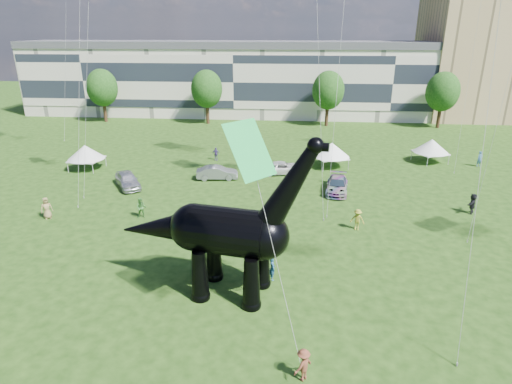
{
  "coord_description": "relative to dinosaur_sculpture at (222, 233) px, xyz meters",
  "views": [
    {
      "loc": [
        2.56,
        -18.34,
        15.11
      ],
      "look_at": [
        0.22,
        8.0,
        5.0
      ],
      "focal_mm": 30.0,
      "sensor_mm": 36.0,
      "label": 1
    }
  ],
  "objects": [
    {
      "name": "tree_mid_left",
      "position": [
        -10.56,
        49.1,
        2.37
      ],
      "size": [
        5.2,
        5.2,
        9.44
      ],
      "color": "#382314",
      "rests_on": "ground"
    },
    {
      "name": "car_grey",
      "position": [
        -3.99,
        20.65,
        -3.2
      ],
      "size": [
        4.56,
        2.08,
        1.45
      ],
      "primitive_type": "imported",
      "rotation": [
        0.0,
        0.0,
        1.7
      ],
      "color": "gray",
      "rests_on": "ground"
    },
    {
      "name": "car_dark",
      "position": [
        8.46,
        17.87,
        -3.2
      ],
      "size": [
        2.63,
        5.21,
        1.45
      ],
      "primitive_type": "imported",
      "rotation": [
        0.0,
        0.0,
        -0.12
      ],
      "color": "#595960",
      "rests_on": "ground"
    },
    {
      "name": "tree_far_right",
      "position": [
        27.44,
        49.1,
        2.37
      ],
      "size": [
        5.2,
        5.2,
        9.44
      ],
      "color": "#382314",
      "rests_on": "ground"
    },
    {
      "name": "gazebo_near",
      "position": [
        8.47,
        26.2,
        -1.89
      ],
      "size": [
        5.24,
        5.24,
        2.9
      ],
      "rotation": [
        0.0,
        0.0,
        0.31
      ],
      "color": "white",
      "rests_on": "ground"
    },
    {
      "name": "tree_far_left",
      "position": [
        -28.56,
        49.1,
        2.37
      ],
      "size": [
        5.2,
        5.2,
        9.44
      ],
      "color": "#382314",
      "rests_on": "ground"
    },
    {
      "name": "gazebo_far",
      "position": [
        20.54,
        29.14,
        -1.93
      ],
      "size": [
        5.31,
        5.31,
        2.84
      ],
      "rotation": [
        0.0,
        0.0,
        0.39
      ],
      "color": "silver",
      "rests_on": "ground"
    },
    {
      "name": "ground",
      "position": [
        1.44,
        -3.9,
        -3.93
      ],
      "size": [
        220.0,
        220.0,
        0.0
      ],
      "primitive_type": "plane",
      "color": "#16330C",
      "rests_on": "ground"
    },
    {
      "name": "terrace_row",
      "position": [
        -6.56,
        58.1,
        2.07
      ],
      "size": [
        78.0,
        11.0,
        12.0
      ],
      "primitive_type": "cube",
      "color": "beige",
      "rests_on": "ground"
    },
    {
      "name": "tree_mid_right",
      "position": [
        9.44,
        49.1,
        2.37
      ],
      "size": [
        5.2,
        5.2,
        9.44
      ],
      "color": "#382314",
      "rests_on": "ground"
    },
    {
      "name": "apartment_block",
      "position": [
        41.44,
        61.1,
        7.07
      ],
      "size": [
        28.0,
        18.0,
        22.0
      ],
      "primitive_type": "cube",
      "color": "tan",
      "rests_on": "ground"
    },
    {
      "name": "car_white",
      "position": [
        2.97,
        23.21,
        -3.26
      ],
      "size": [
        5.18,
        3.22,
        1.34
      ],
      "primitive_type": "imported",
      "rotation": [
        0.0,
        0.0,
        1.79
      ],
      "color": "silver",
      "rests_on": "ground"
    },
    {
      "name": "visitors",
      "position": [
        0.87,
        10.48,
        -3.05
      ],
      "size": [
        56.65,
        35.6,
        1.89
      ],
      "color": "#37702D",
      "rests_on": "ground"
    },
    {
      "name": "car_silver",
      "position": [
        -12.59,
        17.31,
        -3.13
      ],
      "size": [
        4.15,
        4.96,
        1.6
      ],
      "primitive_type": "imported",
      "rotation": [
        0.0,
        0.0,
        0.58
      ],
      "color": "silver",
      "rests_on": "ground"
    },
    {
      "name": "dinosaur_sculpture",
      "position": [
        0.0,
        0.0,
        0.0
      ],
      "size": [
        12.77,
        4.47,
        10.4
      ],
      "rotation": [
        0.0,
        0.0,
        -0.18
      ],
      "color": "black",
      "rests_on": "ground"
    },
    {
      "name": "gazebo_left",
      "position": [
        -19.46,
        22.79,
        -1.93
      ],
      "size": [
        4.34,
        4.34,
        2.85
      ],
      "rotation": [
        0.0,
        0.0,
        -0.07
      ],
      "color": "silver",
      "rests_on": "ground"
    }
  ]
}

